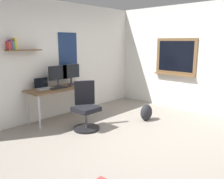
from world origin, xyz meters
TOP-DOWN VIEW (x-y plane):
  - ground_plane at (0.00, 0.00)m, footprint 5.20×5.20m
  - wall_back at (-0.00, 2.45)m, footprint 5.00×0.30m
  - wall_right at (2.45, 0.03)m, footprint 0.22×5.00m
  - desk at (-0.21, 2.07)m, footprint 1.42×0.59m
  - office_chair at (-0.16, 1.27)m, footprint 0.56×0.57m
  - laptop at (-0.53, 2.22)m, footprint 0.31×0.21m
  - monitor_primary at (-0.17, 2.17)m, footprint 0.46×0.17m
  - monitor_secondary at (0.19, 2.17)m, footprint 0.46×0.17m
  - keyboard at (-0.28, 2.00)m, footprint 0.37×0.13m
  - computer_mouse at (0.00, 2.00)m, footprint 0.10×0.06m
  - coffee_mug at (0.41, 2.05)m, footprint 0.08×0.08m
  - backpack at (1.07, 0.66)m, footprint 0.32×0.22m

SIDE VIEW (x-z plane):
  - ground_plane at x=0.00m, z-range 0.00..0.00m
  - backpack at x=1.07m, z-range 0.00..0.36m
  - office_chair at x=-0.16m, z-range -0.07..0.88m
  - desk at x=-0.21m, z-range 0.29..1.03m
  - keyboard at x=-0.28m, z-range 0.74..0.76m
  - computer_mouse at x=0.00m, z-range 0.74..0.77m
  - coffee_mug at x=0.41m, z-range 0.74..0.83m
  - laptop at x=-0.53m, z-range 0.68..0.91m
  - monitor_primary at x=-0.17m, z-range 0.78..1.24m
  - monitor_secondary at x=0.19m, z-range 0.78..1.24m
  - wall_right at x=2.45m, z-range 0.00..2.60m
  - wall_back at x=0.00m, z-range 0.00..2.60m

